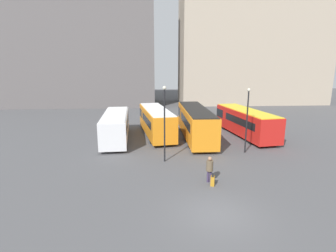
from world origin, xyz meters
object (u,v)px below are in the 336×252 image
(bus_2, at_px, (195,122))
(traveler, at_px, (210,167))
(bus_0, at_px, (116,126))
(lamp_post_0, at_px, (165,118))
(bus_1, at_px, (156,121))
(lamp_post_1, at_px, (247,116))
(suitcase, at_px, (213,181))
(bus_3, at_px, (245,121))

(bus_2, height_order, traveler, bus_2)
(bus_0, height_order, lamp_post_0, lamp_post_0)
(bus_0, xyz_separation_m, bus_1, (4.20, 1.74, 0.09))
(bus_0, relative_size, bus_2, 0.83)
(lamp_post_0, height_order, lamp_post_1, lamp_post_0)
(bus_1, height_order, suitcase, bus_1)
(bus_3, xyz_separation_m, lamp_post_1, (-2.09, -6.08, 1.78))
(suitcase, distance_m, lamp_post_0, 6.29)
(bus_3, bearing_deg, lamp_post_0, 121.92)
(bus_1, height_order, lamp_post_0, lamp_post_0)
(bus_1, height_order, traveler, bus_1)
(suitcase, bearing_deg, bus_1, 32.05)
(bus_0, height_order, traveler, bus_0)
(lamp_post_1, bearing_deg, lamp_post_0, -165.95)
(bus_0, xyz_separation_m, bus_2, (8.38, 0.42, 0.21))
(bus_2, height_order, lamp_post_0, lamp_post_0)
(bus_3, bearing_deg, bus_0, 86.47)
(bus_3, bearing_deg, bus_2, 89.22)
(lamp_post_0, xyz_separation_m, lamp_post_1, (7.25, 1.81, -0.18))
(bus_0, bearing_deg, traveler, -149.00)
(bus_1, relative_size, bus_2, 0.88)
(lamp_post_0, distance_m, lamp_post_1, 7.47)
(bus_3, xyz_separation_m, lamp_post_0, (-9.34, -7.89, 1.96))
(bus_3, bearing_deg, lamp_post_1, 152.71)
(bus_1, distance_m, traveler, 12.99)
(traveler, distance_m, lamp_post_0, 5.52)
(suitcase, height_order, lamp_post_1, lamp_post_1)
(bus_0, height_order, bus_1, bus_1)
(bus_0, relative_size, lamp_post_1, 1.69)
(traveler, bearing_deg, bus_3, -11.31)
(bus_2, height_order, bus_3, bus_2)
(bus_1, distance_m, suitcase, 13.56)
(lamp_post_0, bearing_deg, lamp_post_1, 14.05)
(lamp_post_0, bearing_deg, bus_3, 40.21)
(bus_1, relative_size, suitcase, 11.25)
(bus_1, relative_size, bus_3, 0.96)
(bus_0, xyz_separation_m, traveler, (7.49, -10.82, -0.49))
(suitcase, bearing_deg, lamp_post_1, -16.92)
(bus_2, height_order, suitcase, bus_2)
(bus_0, bearing_deg, bus_1, -71.20)
(traveler, xyz_separation_m, lamp_post_0, (-2.75, 4.09, 2.48))
(bus_1, relative_size, lamp_post_1, 1.79)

